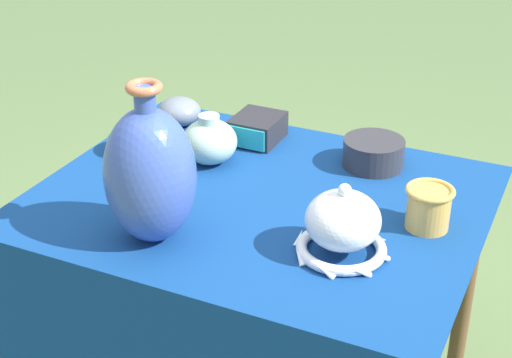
# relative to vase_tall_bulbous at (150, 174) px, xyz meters

# --- Properties ---
(display_table) EXTENTS (0.99, 0.79, 0.71)m
(display_table) POSITION_rel_vase_tall_bulbous_xyz_m (0.13, 0.22, -0.23)
(display_table) COLOR brown
(display_table) RESTS_ON ground_plane
(vase_tall_bulbous) EXTENTS (0.18, 0.18, 0.34)m
(vase_tall_bulbous) POSITION_rel_vase_tall_bulbous_xyz_m (0.00, 0.00, 0.00)
(vase_tall_bulbous) COLOR #3851A8
(vase_tall_bulbous) RESTS_ON display_table
(vase_dome_bell) EXTENTS (0.19, 0.19, 0.16)m
(vase_dome_bell) POSITION_rel_vase_tall_bulbous_xyz_m (0.37, 0.11, -0.08)
(vase_dome_bell) COLOR white
(vase_dome_bell) RESTS_ON display_table
(mosaic_tile_box) EXTENTS (0.12, 0.14, 0.07)m
(mosaic_tile_box) POSITION_rel_vase_tall_bulbous_xyz_m (-0.01, 0.52, -0.11)
(mosaic_tile_box) COLOR #232328
(mosaic_tile_box) RESTS_ON display_table
(bowl_shallow_teal) EXTENTS (0.11, 0.11, 0.06)m
(bowl_shallow_teal) POSITION_rel_vase_tall_bulbous_xyz_m (-0.27, 0.32, -0.12)
(bowl_shallow_teal) COLOR teal
(bowl_shallow_teal) RESTS_ON display_table
(pot_squat_charcoal) EXTENTS (0.15, 0.15, 0.07)m
(pot_squat_charcoal) POSITION_rel_vase_tall_bulbous_xyz_m (0.31, 0.50, -0.11)
(pot_squat_charcoal) COLOR #2D2D33
(pot_squat_charcoal) RESTS_ON display_table
(cup_wide_ochre) EXTENTS (0.10, 0.10, 0.09)m
(cup_wide_ochre) POSITION_rel_vase_tall_bulbous_xyz_m (0.50, 0.28, -0.10)
(cup_wide_ochre) COLOR gold
(cup_wide_ochre) RESTS_ON display_table
(bowl_shallow_slate) EXTENTS (0.12, 0.12, 0.07)m
(bowl_shallow_slate) POSITION_rel_vase_tall_bulbous_xyz_m (-0.24, 0.52, -0.11)
(bowl_shallow_slate) COLOR slate
(bowl_shallow_slate) RESTS_ON display_table
(jar_round_celadon) EXTENTS (0.13, 0.13, 0.12)m
(jar_round_celadon) POSITION_rel_vase_tall_bulbous_xyz_m (-0.06, 0.36, -0.09)
(jar_round_celadon) COLOR #A8CCB7
(jar_round_celadon) RESTS_ON display_table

